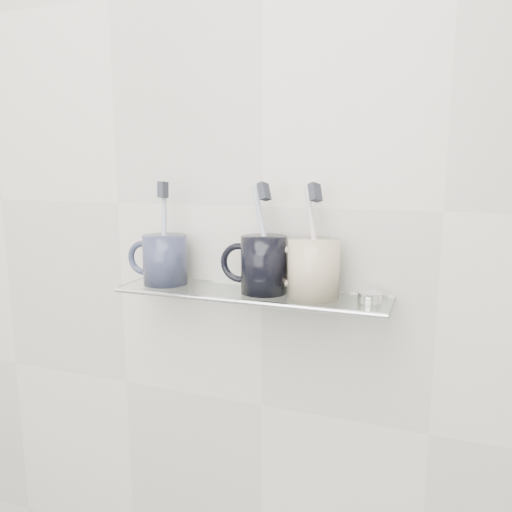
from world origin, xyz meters
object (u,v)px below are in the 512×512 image
at_px(shelf_glass, 250,294).
at_px(mug_left, 165,260).
at_px(mug_right, 314,268).
at_px(mug_center, 264,265).

relative_size(shelf_glass, mug_left, 5.28).
distance_m(shelf_glass, mug_right, 0.13).
height_order(mug_left, mug_right, mug_right).
relative_size(shelf_glass, mug_center, 4.88).
bearing_deg(mug_right, mug_left, 159.65).
bearing_deg(shelf_glass, mug_center, 11.35).
xyz_separation_m(mug_left, mug_center, (0.20, 0.00, 0.00)).
bearing_deg(mug_center, mug_left, -175.24).
height_order(shelf_glass, mug_left, mug_left).
xyz_separation_m(shelf_glass, mug_right, (0.12, 0.00, 0.05)).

